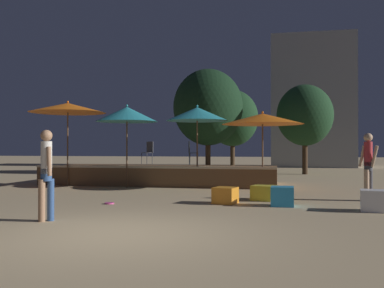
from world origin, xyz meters
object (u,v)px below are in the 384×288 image
(cube_seat_1, at_px, (282,196))
(frisbee_disc, at_px, (109,203))
(cube_seat_3, at_px, (264,193))
(background_tree_1, at_px, (305,115))
(person_1, at_px, (46,171))
(patio_umbrella_1, at_px, (263,119))
(background_tree_2, at_px, (208,107))
(background_tree_0, at_px, (232,118))
(cube_seat_0, at_px, (225,195))
(bistro_chair_0, at_px, (149,150))
(patio_umbrella_3, at_px, (197,114))
(cube_seat_2, at_px, (373,201))
(patio_umbrella_2, at_px, (68,108))
(bistro_chair_1, at_px, (191,150))
(patio_umbrella_0, at_px, (127,114))
(person_0, at_px, (368,164))

(cube_seat_1, bearing_deg, frisbee_disc, -173.70)
(cube_seat_3, height_order, background_tree_1, background_tree_1)
(person_1, bearing_deg, patio_umbrella_1, 14.91)
(cube_seat_3, distance_m, person_1, 5.77)
(background_tree_2, bearing_deg, patio_umbrella_1, -68.73)
(cube_seat_3, xyz_separation_m, background_tree_0, (-2.42, 15.27, 3.07))
(cube_seat_0, distance_m, bistro_chair_0, 7.10)
(patio_umbrella_3, relative_size, cube_seat_0, 4.47)
(patio_umbrella_3, bearing_deg, background_tree_0, 90.01)
(person_1, bearing_deg, cube_seat_2, -25.39)
(patio_umbrella_3, relative_size, bistro_chair_0, 3.23)
(patio_umbrella_2, xyz_separation_m, background_tree_2, (3.81, 8.56, 0.74))
(patio_umbrella_3, xyz_separation_m, background_tree_2, (-0.94, 8.21, 1.02))
(patio_umbrella_2, xyz_separation_m, cube_seat_0, (6.24, -3.74, -2.66))
(patio_umbrella_2, height_order, cube_seat_2, patio_umbrella_2)
(patio_umbrella_3, distance_m, background_tree_1, 9.54)
(patio_umbrella_2, relative_size, bistro_chair_1, 3.47)
(patio_umbrella_2, relative_size, background_tree_2, 0.55)
(patio_umbrella_0, xyz_separation_m, patio_umbrella_1, (4.69, 0.47, -0.20))
(background_tree_0, xyz_separation_m, background_tree_2, (-0.94, -3.85, 0.34))
(person_0, distance_m, person_1, 8.07)
(cube_seat_3, distance_m, bistro_chair_1, 5.36)
(patio_umbrella_2, bearing_deg, background_tree_1, 44.83)
(bistro_chair_0, bearing_deg, cube_seat_2, -14.44)
(patio_umbrella_1, bearing_deg, patio_umbrella_3, 178.71)
(patio_umbrella_3, xyz_separation_m, background_tree_1, (4.19, 8.55, 0.53))
(patio_umbrella_2, xyz_separation_m, bistro_chair_1, (4.30, 1.53, -1.56))
(person_1, height_order, background_tree_2, background_tree_2)
(cube_seat_2, relative_size, person_1, 0.34)
(patio_umbrella_0, height_order, cube_seat_2, patio_umbrella_0)
(background_tree_2, bearing_deg, bistro_chair_0, -102.24)
(cube_seat_1, xyz_separation_m, background_tree_0, (-2.89, 16.32, 3.03))
(cube_seat_2, distance_m, cube_seat_3, 2.87)
(patio_umbrella_1, bearing_deg, patio_umbrella_2, -177.56)
(patio_umbrella_0, distance_m, bistro_chair_0, 2.64)
(patio_umbrella_2, bearing_deg, bistro_chair_1, 19.55)
(patio_umbrella_1, xyz_separation_m, patio_umbrella_2, (-7.03, -0.30, 0.48))
(cube_seat_3, bearing_deg, background_tree_0, 99.00)
(cube_seat_1, relative_size, person_0, 0.31)
(person_0, xyz_separation_m, background_tree_1, (-0.93, 11.34, 2.13))
(cube_seat_3, height_order, frisbee_disc, cube_seat_3)
(cube_seat_3, bearing_deg, background_tree_1, 81.41)
(cube_seat_1, xyz_separation_m, bistro_chair_0, (-5.22, 6.05, 1.06))
(background_tree_2, bearing_deg, background_tree_1, 3.72)
(patio_umbrella_0, bearing_deg, patio_umbrella_1, 5.67)
(frisbee_disc, distance_m, background_tree_0, 17.15)
(patio_umbrella_3, bearing_deg, bistro_chair_0, 142.51)
(cube_seat_1, distance_m, background_tree_2, 13.48)
(person_0, bearing_deg, background_tree_2, -110.59)
(patio_umbrella_1, xyz_separation_m, cube_seat_0, (-0.79, -4.04, -2.18))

